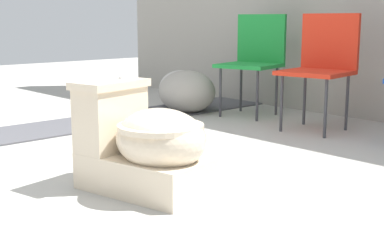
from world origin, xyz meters
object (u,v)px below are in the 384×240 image
object	(u,v)px
toilet	(145,145)
folding_chair_left	(255,54)
boulder_near	(181,89)
folding_chair_middle	(323,59)
boulder_far	(187,92)

from	to	relation	value
toilet	folding_chair_left	size ratio (longest dim) A/B	0.83
toilet	folding_chair_left	world-z (taller)	folding_chair_left
folding_chair_left	boulder_near	bearing A→B (deg)	-85.16
boulder_near	folding_chair_middle	bearing A→B (deg)	4.54
folding_chair_middle	boulder_near	distance (m)	1.47
folding_chair_middle	toilet	bearing A→B (deg)	1.42
folding_chair_left	boulder_far	size ratio (longest dim) A/B	1.67
folding_chair_left	boulder_near	size ratio (longest dim) A/B	1.91
boulder_near	boulder_far	world-z (taller)	boulder_far
folding_chair_middle	folding_chair_left	bearing A→B (deg)	-106.00
folding_chair_left	boulder_near	world-z (taller)	folding_chair_left
toilet	boulder_near	bearing A→B (deg)	123.32
toilet	folding_chair_middle	bearing A→B (deg)	87.46
boulder_near	folding_chair_left	bearing A→B (deg)	17.62
boulder_near	toilet	bearing A→B (deg)	-45.05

